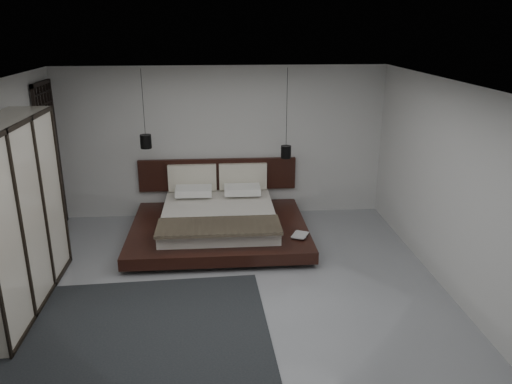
{
  "coord_description": "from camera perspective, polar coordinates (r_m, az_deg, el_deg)",
  "views": [
    {
      "loc": [
        -0.1,
        -6.06,
        3.5
      ],
      "look_at": [
        0.48,
        1.2,
        1.03
      ],
      "focal_mm": 35.0,
      "sensor_mm": 36.0,
      "label": 1
    }
  ],
  "objects": [
    {
      "name": "floor",
      "position": [
        7.0,
        -3.19,
        -11.31
      ],
      "size": [
        6.0,
        6.0,
        0.0
      ],
      "primitive_type": "plane",
      "color": "gray",
      "rests_on": "ground"
    },
    {
      "name": "ceiling",
      "position": [
        6.1,
        -3.67,
        12.1
      ],
      "size": [
        6.0,
        6.0,
        0.0
      ],
      "primitive_type": "plane",
      "rotation": [
        3.14,
        0.0,
        0.0
      ],
      "color": "white",
      "rests_on": "wall_back"
    },
    {
      "name": "wall_back",
      "position": [
        9.3,
        -3.84,
        5.64
      ],
      "size": [
        6.0,
        0.0,
        6.0
      ],
      "primitive_type": "plane",
      "rotation": [
        1.57,
        0.0,
        0.0
      ],
      "color": "beige",
      "rests_on": "floor"
    },
    {
      "name": "wall_front",
      "position": [
        3.72,
        -2.3,
        -15.73
      ],
      "size": [
        6.0,
        0.0,
        6.0
      ],
      "primitive_type": "plane",
      "rotation": [
        -1.57,
        0.0,
        0.0
      ],
      "color": "beige",
      "rests_on": "floor"
    },
    {
      "name": "wall_right",
      "position": [
        7.13,
        21.47,
        0.24
      ],
      "size": [
        0.0,
        6.0,
        6.0
      ],
      "primitive_type": "plane",
      "rotation": [
        1.57,
        0.0,
        -1.57
      ],
      "color": "beige",
      "rests_on": "floor"
    },
    {
      "name": "lattice_screen",
      "position": [
        9.24,
        -22.42,
        3.52
      ],
      "size": [
        0.05,
        0.9,
        2.6
      ],
      "primitive_type": "cube",
      "color": "black",
      "rests_on": "floor"
    },
    {
      "name": "bed",
      "position": [
        8.58,
        -4.27,
        -3.23
      ],
      "size": [
        2.94,
        2.46,
        1.1
      ],
      "color": "black",
      "rests_on": "floor"
    },
    {
      "name": "book_lower",
      "position": [
        8.06,
        4.42,
        -4.86
      ],
      "size": [
        0.24,
        0.29,
        0.02
      ],
      "primitive_type": "imported",
      "rotation": [
        0.0,
        0.0,
        -0.21
      ],
      "color": "#99724C",
      "rests_on": "bed"
    },
    {
      "name": "book_upper",
      "position": [
        8.01,
        4.31,
        -4.8
      ],
      "size": [
        0.33,
        0.36,
        0.02
      ],
      "primitive_type": "imported",
      "rotation": [
        0.0,
        0.0,
        -0.46
      ],
      "color": "#99724C",
      "rests_on": "book_lower"
    },
    {
      "name": "pendant_left",
      "position": [
        8.74,
        -12.48,
        5.68
      ],
      "size": [
        0.19,
        0.19,
        1.33
      ],
      "color": "black",
      "rests_on": "ceiling"
    },
    {
      "name": "pendant_right",
      "position": [
        8.79,
        3.44,
        4.64
      ],
      "size": [
        0.18,
        0.18,
        1.55
      ],
      "color": "black",
      "rests_on": "ceiling"
    },
    {
      "name": "wardrobe",
      "position": [
        6.93,
        -26.3,
        -2.67
      ],
      "size": [
        0.58,
        2.46,
        2.41
      ],
      "color": "beige",
      "rests_on": "floor"
    },
    {
      "name": "rug",
      "position": [
        6.4,
        -14.18,
        -15.02
      ],
      "size": [
        3.4,
        2.5,
        0.01
      ],
      "primitive_type": "cube",
      "rotation": [
        0.0,
        0.0,
        0.04
      ],
      "color": "black",
      "rests_on": "floor"
    }
  ]
}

